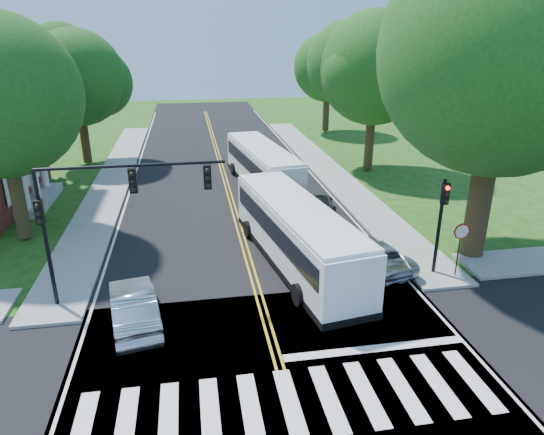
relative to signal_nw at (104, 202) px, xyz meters
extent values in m
plane|color=#1B4110|center=(5.86, -6.43, -4.38)|extent=(140.00, 140.00, 0.00)
cube|color=black|center=(5.86, 11.57, -4.37)|extent=(14.00, 96.00, 0.01)
cube|color=black|center=(5.86, -6.43, -4.37)|extent=(60.00, 12.00, 0.01)
cube|color=gold|center=(5.86, 15.57, -4.36)|extent=(0.36, 70.00, 0.01)
cube|color=silver|center=(-0.94, 15.57, -4.36)|extent=(0.12, 70.00, 0.01)
cube|color=silver|center=(12.66, 15.57, -4.36)|extent=(0.12, 70.00, 0.01)
cube|color=silver|center=(5.86, -6.93, -4.36)|extent=(12.60, 3.00, 0.01)
cube|color=silver|center=(9.36, -4.83, -4.36)|extent=(6.60, 0.40, 0.01)
cube|color=gray|center=(-2.44, 18.57, -4.30)|extent=(2.60, 40.00, 0.15)
cube|color=gray|center=(14.16, 18.57, -4.30)|extent=(2.60, 40.00, 0.15)
cylinder|color=#312513|center=(16.86, 1.57, -1.23)|extent=(1.10, 1.10, 6.00)
sphere|color=#2B641D|center=(16.86, 1.57, 5.28)|extent=(10.80, 10.80, 10.80)
cylinder|color=#312513|center=(-5.64, 7.57, -1.83)|extent=(0.70, 0.70, 4.80)
cylinder|color=#312513|center=(-5.14, 23.57, -2.03)|extent=(0.70, 0.70, 4.40)
sphere|color=#2B641D|center=(-5.14, 23.57, 2.64)|extent=(7.60, 7.60, 7.60)
cylinder|color=#312513|center=(17.36, 17.57, -1.73)|extent=(0.70, 0.70, 5.00)
sphere|color=#2B641D|center=(17.36, 17.57, 3.50)|extent=(8.40, 8.40, 8.40)
cylinder|color=#312513|center=(18.36, 33.57, -2.03)|extent=(0.70, 0.70, 4.40)
sphere|color=#2B641D|center=(18.36, 33.57, 2.51)|extent=(7.20, 7.20, 7.20)
cube|color=silver|center=(-6.54, 13.57, 0.02)|extent=(1.40, 6.00, 0.45)
cube|color=gray|center=(-6.54, 13.57, -4.13)|extent=(1.80, 6.00, 0.50)
cylinder|color=silver|center=(-6.54, 11.37, -2.28)|extent=(0.50, 0.50, 4.20)
cylinder|color=silver|center=(-6.54, 13.57, -2.28)|extent=(0.50, 0.50, 4.20)
cylinder|color=silver|center=(-6.54, 15.77, -2.28)|extent=(0.50, 0.50, 4.20)
cylinder|color=black|center=(-2.34, 0.07, -1.93)|extent=(0.16, 0.16, 4.60)
cube|color=black|center=(-2.34, -0.08, -0.23)|extent=(0.30, 0.22, 0.95)
sphere|color=black|center=(-2.34, -0.22, 0.07)|extent=(0.18, 0.18, 0.18)
cylinder|color=black|center=(1.16, 0.07, 1.37)|extent=(7.00, 0.12, 0.12)
cube|color=black|center=(1.16, -0.08, 0.82)|extent=(0.30, 0.22, 0.95)
cube|color=black|center=(3.96, -0.08, 0.82)|extent=(0.30, 0.22, 0.95)
cylinder|color=black|center=(14.06, 0.07, -2.03)|extent=(0.16, 0.16, 4.40)
cube|color=black|center=(14.06, -0.08, -0.43)|extent=(0.30, 0.22, 0.95)
sphere|color=#FF0A05|center=(14.06, -0.22, -0.13)|extent=(0.18, 0.18, 0.18)
cylinder|color=black|center=(14.86, -0.43, -3.13)|extent=(0.06, 0.06, 2.20)
cylinder|color=#A50A07|center=(14.86, -0.46, -2.08)|extent=(0.76, 0.04, 0.76)
cube|color=white|center=(8.05, 2.18, -2.85)|extent=(4.27, 11.80, 2.69)
cube|color=black|center=(8.05, 2.18, -2.36)|extent=(4.21, 11.01, 0.93)
cube|color=black|center=(7.14, 7.93, -2.51)|extent=(2.38, 0.47, 1.57)
cube|color=orange|center=(7.14, 7.93, -1.63)|extent=(1.66, 0.36, 0.31)
cube|color=black|center=(8.05, 2.18, -4.04)|extent=(4.33, 11.91, 0.29)
cube|color=white|center=(8.05, 2.18, -1.45)|extent=(4.17, 11.45, 0.22)
cylinder|color=black|center=(8.71, 6.15, -3.90)|extent=(0.46, 0.98, 0.94)
cylinder|color=black|center=(6.19, 5.75, -3.90)|extent=(0.46, 0.98, 0.94)
cylinder|color=black|center=(9.85, -1.11, -3.90)|extent=(0.46, 0.98, 0.94)
cylinder|color=black|center=(7.34, -1.50, -3.90)|extent=(0.46, 0.98, 0.94)
cube|color=white|center=(8.35, 14.64, -2.89)|extent=(3.92, 11.49, 2.63)
cube|color=black|center=(8.35, 14.64, -2.41)|extent=(3.88, 10.72, 0.91)
cube|color=black|center=(7.59, 20.27, -2.55)|extent=(2.33, 0.41, 1.53)
cube|color=orange|center=(7.59, 20.27, -1.69)|extent=(1.62, 0.32, 0.31)
cube|color=black|center=(8.35, 14.64, -4.05)|extent=(3.98, 11.59, 0.29)
cube|color=white|center=(8.35, 14.64, -1.52)|extent=(3.82, 11.15, 0.21)
cylinder|color=black|center=(9.08, 18.49, -3.91)|extent=(0.43, 0.95, 0.92)
cylinder|color=black|center=(6.62, 18.16, -3.91)|extent=(0.43, 0.95, 0.92)
cylinder|color=black|center=(10.04, 11.40, -3.91)|extent=(0.43, 0.95, 0.92)
cylinder|color=black|center=(7.58, 11.06, -3.91)|extent=(0.43, 0.95, 0.92)
imported|color=#B1B4B9|center=(0.89, -1.77, -3.61)|extent=(2.40, 4.81, 1.52)
imported|color=#ACAEB3|center=(11.53, 1.23, -3.72)|extent=(3.24, 5.03, 1.29)
imported|color=black|center=(10.96, 8.66, -3.79)|extent=(2.53, 4.27, 1.16)
camera|label=1|loc=(3.33, -18.27, 6.11)|focal=32.00mm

